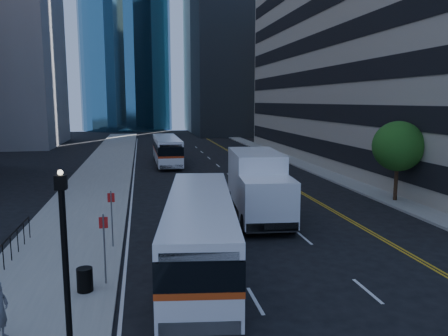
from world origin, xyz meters
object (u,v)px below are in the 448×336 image
Objects in this scene: bus_rear at (167,150)px; pedestrian at (0,311)px; street_tree at (398,146)px; trash_can at (85,280)px; box_truck at (258,185)px; bus_front at (200,230)px; lamp_post at (65,253)px.

pedestrian is (-6.36, -33.25, -0.55)m from bus_rear.
street_tree is 6.35× the size of trash_can.
box_truck is at bearing -81.23° from bus_rear.
bus_front is at bearing -116.42° from box_truck.
bus_front is 7.42m from pedestrian.
street_tree is 0.45× the size of bus_front.
bus_front is at bearing -147.44° from street_tree.
bus_rear is at bearing 104.97° from box_truck.
lamp_post is at bearing -120.96° from bus_front.
street_tree reaches higher than pedestrian.
street_tree is 24.03m from pedestrian.
bus_front is 6.89× the size of pedestrian.
bus_rear is 22.46m from box_truck.
street_tree is at bearing 17.69° from box_truck.
street_tree is 0.47× the size of bus_rear.
trash_can is (-18.04, -10.52, -3.09)m from street_tree.
street_tree is 10.12m from box_truck.
lamp_post is 0.58× the size of box_truck.
lamp_post is 0.40× the size of bus_front.
bus_front reaches higher than bus_rear.
street_tree is 0.65× the size of box_truck.
lamp_post is at bearing -98.42° from bus_rear.
trash_can is 0.49× the size of pedestrian.
bus_front is 1.45× the size of box_truck.
pedestrian is at bearing -101.72° from bus_rear.
street_tree is at bearing 40.25° from bus_front.
lamp_post is 4.10m from trash_can.
street_tree reaches higher than bus_front.
trash_can is at bearing 90.58° from lamp_post.
box_truck is 4.75× the size of pedestrian.
lamp_post is at bearing -89.42° from trash_can.
box_truck is (3.77, -22.14, 0.40)m from bus_rear.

